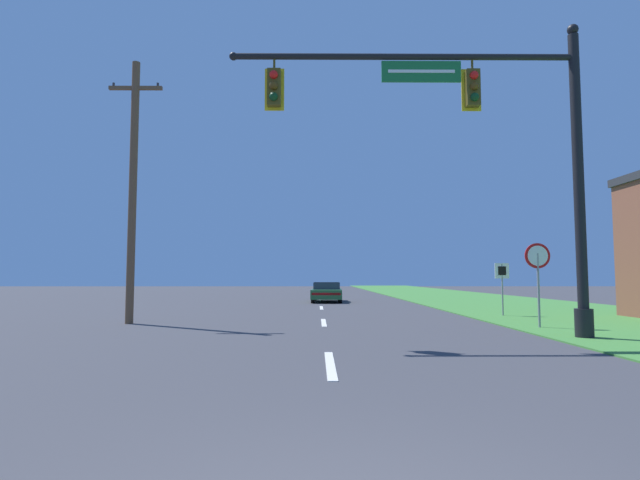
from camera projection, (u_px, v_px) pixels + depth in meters
name	position (u px, v px, depth m)	size (l,w,h in m)	color
grass_verge_right	(480.00, 300.00, 32.68)	(10.00, 110.00, 0.04)	#428438
road_center_line	(321.00, 308.00, 24.63)	(0.16, 34.80, 0.01)	silver
signal_mast	(493.00, 145.00, 12.67)	(9.11, 0.47, 8.03)	black
car_ahead	(327.00, 292.00, 30.85)	(1.98, 4.66, 1.19)	black
stop_sign	(538.00, 266.00, 14.92)	(0.76, 0.07, 2.50)	gray
route_sign_post	(502.00, 277.00, 19.45)	(0.55, 0.06, 2.03)	gray
utility_pole_near	(133.00, 186.00, 16.68)	(1.80, 0.26, 8.84)	brown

